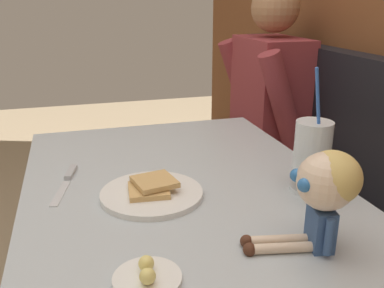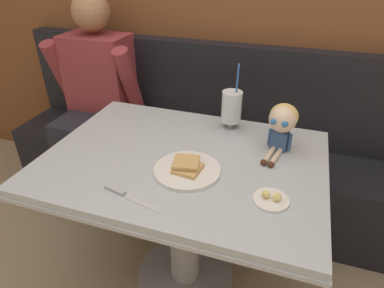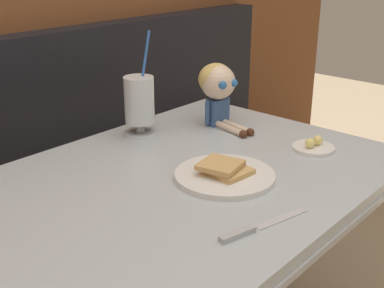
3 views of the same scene
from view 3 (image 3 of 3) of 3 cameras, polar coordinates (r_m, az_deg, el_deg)
booth_bench at (r=1.92m, az=-14.91°, el=-9.26°), size 2.60×0.48×1.00m
diner_table at (r=1.38m, az=-0.74°, el=-10.80°), size 1.11×0.81×0.74m
toast_plate at (r=1.26m, az=3.68°, el=-3.38°), size 0.25×0.25×0.04m
milkshake_glass at (r=1.53m, az=-5.92°, el=4.64°), size 0.10×0.10×0.31m
butter_saucer at (r=1.48m, az=13.45°, el=-0.27°), size 0.12×0.12×0.04m
butter_knife at (r=1.05m, az=6.55°, el=-9.49°), size 0.23×0.07×0.01m
seated_doll at (r=1.61m, az=2.93°, el=6.56°), size 0.13×0.23×0.20m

